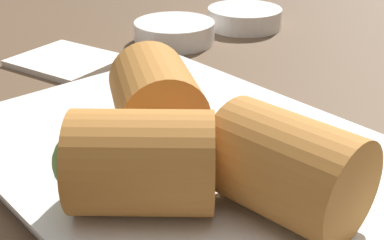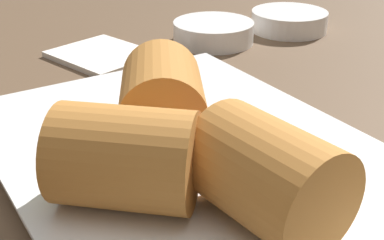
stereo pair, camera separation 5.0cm
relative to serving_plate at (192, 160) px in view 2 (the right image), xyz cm
name	(u,v)px [view 2 (the right image)]	position (x,y,z in cm)	size (l,w,h in cm)	color
table_surface	(140,167)	(-3.79, -2.15, -1.76)	(180.00, 140.00, 2.00)	brown
serving_plate	(192,160)	(0.00, 0.00, 0.00)	(32.84, 23.91, 1.50)	white
roll_front_left	(261,171)	(8.16, -0.76, 3.66)	(9.07, 6.53, 5.85)	#B77533
roll_front_right	(117,157)	(2.71, -6.65, 3.66)	(9.58, 9.71, 5.85)	#B77533
roll_back_left	(162,93)	(-3.74, -0.16, 3.66)	(9.65, 8.84, 5.85)	#B77533
dipping_bowl_near	(213,31)	(-22.74, 17.16, 0.57)	(9.32, 9.32, 2.43)	white
dipping_bowl_far	(289,20)	(-21.68, 27.75, 0.57)	(9.32, 9.32, 2.43)	white
napkin	(102,55)	(-24.61, 4.05, -0.46)	(11.95, 10.90, 0.60)	silver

